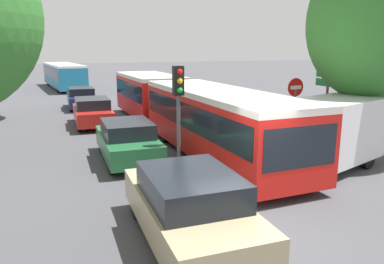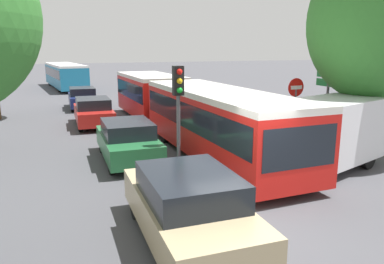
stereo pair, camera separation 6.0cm
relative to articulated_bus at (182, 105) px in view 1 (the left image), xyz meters
The scene contains 12 objects.
ground_plane 8.81m from the articulated_bus, 100.16° to the right, with size 200.00×200.00×0.00m, color #47474C.
articulated_bus is the anchor object (origin of this frame).
city_bus_rear 24.49m from the articulated_bus, 97.38° to the left, with size 3.33×11.42×2.43m.
queued_car_tan 9.53m from the articulated_bus, 110.69° to the right, with size 2.10×4.47×1.52m.
queued_car_green 4.23m from the articulated_bus, 139.33° to the right, with size 1.98×4.23×1.44m.
queued_car_red 5.33m from the articulated_bus, 129.47° to the left, with size 1.99×4.24×1.44m.
queued_car_navy 10.74m from the articulated_bus, 107.15° to the left, with size 1.93×4.11×1.40m.
white_van 6.75m from the articulated_bus, 69.52° to the right, with size 5.35×3.29×2.31m.
traffic_light 5.19m from the articulated_bus, 112.73° to the right, with size 0.33×0.37×3.40m.
no_entry_sign 4.99m from the articulated_bus, 50.97° to the right, with size 0.70×0.08×2.82m.
direction_sign_post 6.18m from the articulated_bus, 43.57° to the right, with size 0.15×1.40×3.60m.
tree_right_near 8.17m from the articulated_bus, 44.77° to the right, with size 4.90×4.90×7.67m.
Camera 1 is at (-4.55, -6.89, 3.91)m, focal length 35.00 mm.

